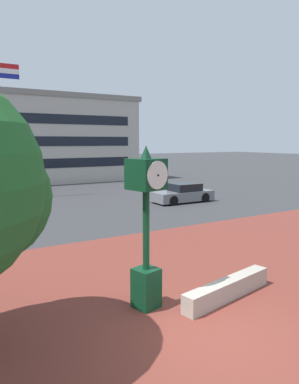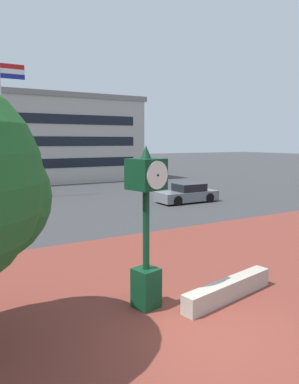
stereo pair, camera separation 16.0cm
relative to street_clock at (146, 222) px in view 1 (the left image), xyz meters
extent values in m
plane|color=#38383A|center=(0.40, -1.81, -2.17)|extent=(200.00, 200.00, 0.00)
cube|color=brown|center=(0.40, 0.35, -2.17)|extent=(44.00, 12.32, 0.01)
cube|color=#ADA393|center=(2.11, -0.67, -1.92)|extent=(3.22, 0.98, 0.50)
cube|color=#0C381E|center=(0.00, 0.00, -1.67)|extent=(0.68, 0.68, 1.00)
cylinder|color=#0C381E|center=(0.00, 0.00, -0.18)|extent=(0.17, 0.17, 1.97)
cube|color=#0C381E|center=(0.00, 0.00, 1.17)|extent=(0.89, 0.89, 0.74)
cylinder|color=silver|center=(-0.09, 0.37, 1.17)|extent=(0.65, 0.18, 0.66)
sphere|color=black|center=(-0.09, 0.39, 1.17)|extent=(0.05, 0.05, 0.05)
cylinder|color=silver|center=(0.09, -0.37, 1.17)|extent=(0.65, 0.18, 0.66)
sphere|color=black|center=(0.09, -0.39, 1.17)|extent=(0.05, 0.05, 0.05)
cone|color=#0C381E|center=(0.00, 0.00, 1.70)|extent=(0.26, 0.26, 0.31)
cube|color=slate|center=(10.20, 12.37, -1.73)|extent=(4.21, 1.87, 0.64)
cube|color=black|center=(10.41, 12.37, -1.17)|extent=(1.95, 1.58, 0.56)
cylinder|color=black|center=(8.89, 11.55, -1.85)|extent=(0.64, 0.23, 0.64)
cylinder|color=black|center=(8.92, 13.24, -1.85)|extent=(0.64, 0.23, 0.64)
cylinder|color=black|center=(11.48, 11.51, -1.85)|extent=(0.64, 0.23, 0.64)
cylinder|color=black|center=(11.51, 13.20, -1.85)|extent=(0.64, 0.23, 0.64)
cube|color=red|center=(0.63, 19.98, 7.11)|extent=(1.63, 0.02, 0.34)
cube|color=white|center=(0.63, 19.98, 6.77)|extent=(1.63, 0.02, 0.34)
cube|color=navy|center=(0.63, 19.98, 6.44)|extent=(1.63, 0.02, 0.34)
cube|color=black|center=(1.32, 26.45, -0.11)|extent=(24.32, 0.04, 0.90)
cube|color=black|center=(1.32, 26.45, 1.95)|extent=(24.32, 0.04, 0.90)
cube|color=black|center=(1.32, 26.45, 4.01)|extent=(24.32, 0.04, 0.90)
camera|label=1|loc=(-4.39, -7.41, 1.95)|focal=33.97mm
camera|label=2|loc=(-4.25, -7.49, 1.95)|focal=33.97mm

